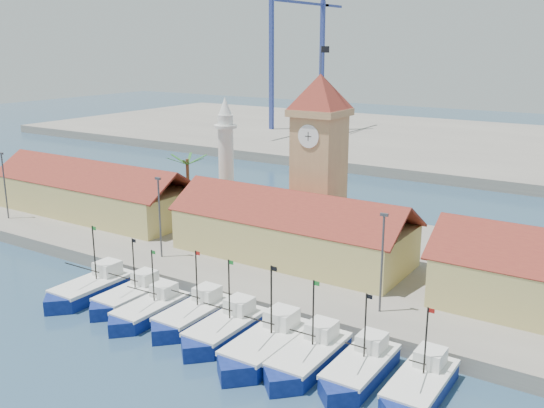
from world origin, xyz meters
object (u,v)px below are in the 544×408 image
Objects in this scene: boat_0 at (90,290)px; minaret at (226,159)px; boat_4 at (224,330)px; clock_tower at (319,155)px.

minaret reaches higher than boat_0.
minaret is at bearing 126.54° from boat_4.
boat_4 is 32.76m from minaret.
boat_4 is at bearing -80.83° from clock_tower.
boat_4 is at bearing 0.85° from boat_0.
boat_0 is 27.17m from minaret.
minaret is at bearing 95.00° from boat_0.
boat_4 is (16.53, 0.25, -0.03)m from boat_0.
boat_0 is 0.44× the size of clock_tower.
boat_0 is 29.03m from clock_tower.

